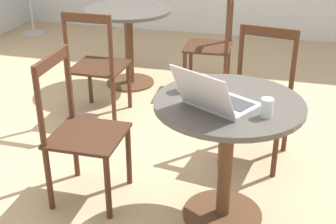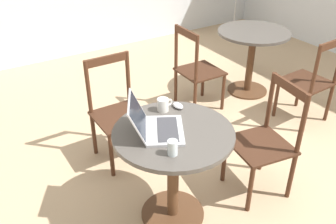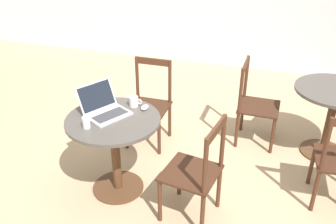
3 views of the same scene
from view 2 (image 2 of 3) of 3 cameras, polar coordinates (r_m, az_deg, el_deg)
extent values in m
plane|color=tan|center=(3.28, 7.40, -9.17)|extent=(16.00, 16.00, 0.00)
cylinder|color=#51331E|center=(2.91, 0.71, -15.11)|extent=(0.47, 0.47, 0.02)
cylinder|color=#51331E|center=(2.66, 0.76, -9.75)|extent=(0.08, 0.08, 0.70)
cylinder|color=#4C4742|center=(2.44, 0.82, -3.27)|extent=(0.80, 0.80, 0.03)
cylinder|color=#51331E|center=(4.62, 11.94, 3.31)|extent=(0.47, 0.47, 0.02)
cylinder|color=#51331E|center=(4.47, 12.43, 7.38)|extent=(0.08, 0.08, 0.70)
cylinder|color=#4C4742|center=(4.34, 12.97, 11.76)|extent=(0.80, 0.80, 0.03)
cylinder|color=#472819|center=(3.27, -2.67, -4.50)|extent=(0.04, 0.04, 0.42)
cylinder|color=#472819|center=(3.14, -8.60, -6.57)|extent=(0.04, 0.04, 0.42)
cylinder|color=#472819|center=(3.54, -5.69, -1.53)|extent=(0.04, 0.04, 0.42)
cylinder|color=#472819|center=(3.42, -11.23, -3.30)|extent=(0.04, 0.04, 0.42)
cube|color=#3C2215|center=(3.22, -7.30, -0.69)|extent=(0.42, 0.42, 0.02)
cylinder|color=#472819|center=(3.32, -6.11, 5.32)|extent=(0.04, 0.04, 0.48)
cylinder|color=#472819|center=(3.19, -12.08, 3.68)|extent=(0.04, 0.04, 0.48)
cube|color=#472819|center=(3.16, -9.34, 7.84)|extent=(0.40, 0.02, 0.07)
cylinder|color=#472819|center=(2.86, 12.42, -11.41)|extent=(0.04, 0.04, 0.42)
cylinder|color=#472819|center=(3.09, 8.56, -7.25)|extent=(0.04, 0.04, 0.42)
cylinder|color=#472819|center=(3.06, 18.26, -9.23)|extent=(0.04, 0.04, 0.42)
cylinder|color=#472819|center=(3.27, 14.19, -5.51)|extent=(0.04, 0.04, 0.42)
cube|color=#3C2215|center=(2.93, 13.88, -4.93)|extent=(0.48, 0.48, 0.02)
cylinder|color=#472819|center=(2.79, 19.81, -1.81)|extent=(0.04, 0.04, 0.48)
cylinder|color=#472819|center=(3.03, 15.31, 1.66)|extent=(0.04, 0.04, 0.48)
cube|color=#472819|center=(2.81, 18.12, 3.58)|extent=(0.09, 0.40, 0.07)
cylinder|color=#472819|center=(4.35, 5.34, 4.99)|extent=(0.04, 0.04, 0.42)
cylinder|color=#472819|center=(4.09, 8.40, 3.01)|extent=(0.04, 0.04, 0.42)
cylinder|color=#472819|center=(4.16, 1.18, 3.84)|extent=(0.04, 0.04, 0.42)
cylinder|color=#472819|center=(3.89, 4.11, 1.70)|extent=(0.04, 0.04, 0.42)
cube|color=#3C2215|center=(4.02, 4.89, 6.21)|extent=(0.43, 0.43, 0.02)
cylinder|color=#472819|center=(3.97, 1.25, 9.89)|extent=(0.04, 0.04, 0.48)
cylinder|color=#472819|center=(3.68, 4.38, 8.08)|extent=(0.04, 0.04, 0.48)
cube|color=#472819|center=(3.75, 2.84, 11.92)|extent=(0.03, 0.40, 0.07)
cylinder|color=#472819|center=(4.08, 16.17, 1.99)|extent=(0.04, 0.04, 0.42)
cylinder|color=#472819|center=(4.36, 19.33, 3.32)|extent=(0.04, 0.04, 0.42)
cylinder|color=#472819|center=(3.90, 20.28, -0.22)|extent=(0.04, 0.04, 0.42)
cylinder|color=#472819|center=(4.19, 23.30, 1.32)|extent=(0.04, 0.04, 0.42)
cube|color=#3C2215|center=(4.03, 20.32, 4.37)|extent=(0.44, 0.44, 0.02)
cylinder|color=#472819|center=(3.69, 21.58, 6.02)|extent=(0.04, 0.04, 0.48)
cube|color=#472819|center=(3.77, 23.83, 9.44)|extent=(0.40, 0.04, 0.07)
cylinder|color=#B7B7B7|center=(6.70, 9.92, 12.28)|extent=(0.29, 0.29, 0.02)
cube|color=#B7B7BC|center=(2.42, -0.53, -2.84)|extent=(0.38, 0.42, 0.02)
cube|color=#38383D|center=(2.42, -0.06, -2.61)|extent=(0.26, 0.32, 0.00)
cube|color=#B7B7BC|center=(2.36, -4.68, -0.55)|extent=(0.26, 0.35, 0.22)
cube|color=black|center=(2.36, -4.57, -0.51)|extent=(0.23, 0.32, 0.20)
ellipsoid|color=#B7B7BC|center=(2.68, 1.53, 0.98)|extent=(0.06, 0.10, 0.03)
cylinder|color=silver|center=(2.63, -0.79, 1.10)|extent=(0.08, 0.08, 0.09)
torus|color=silver|center=(2.66, 0.18, 1.49)|extent=(0.05, 0.01, 0.05)
cylinder|color=silver|center=(2.21, 0.69, -5.46)|extent=(0.06, 0.06, 0.10)
camera|label=1|loc=(1.87, -68.34, 0.64)|focal=50.00mm
camera|label=3|loc=(2.50, 79.97, 11.15)|focal=40.00mm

